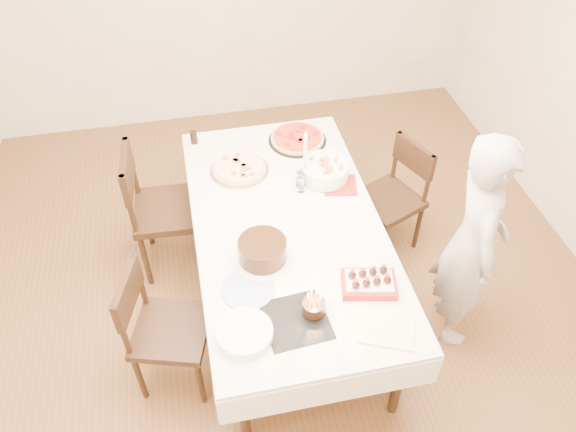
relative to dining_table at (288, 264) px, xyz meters
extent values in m
plane|color=brown|center=(-0.03, -0.08, -0.38)|extent=(5.00, 5.00, 0.00)
cube|color=silver|center=(0.00, 0.00, 0.00)|extent=(1.62, 2.35, 0.75)
imported|color=beige|center=(1.03, -0.41, 0.40)|extent=(0.49, 0.63, 1.55)
cylinder|color=beige|center=(-0.22, 0.56, 0.40)|extent=(0.40, 0.40, 0.04)
cylinder|color=red|center=(0.24, 0.82, 0.40)|extent=(0.42, 0.42, 0.04)
cube|color=#B21E1E|center=(0.41, 0.28, 0.38)|extent=(0.26, 0.26, 0.01)
cylinder|color=white|center=(0.33, 0.39, 0.43)|extent=(0.33, 0.33, 0.10)
cylinder|color=white|center=(0.19, 0.37, 0.58)|extent=(0.11, 0.11, 0.41)
cylinder|color=black|center=(-0.49, 0.95, 0.42)|extent=(0.06, 0.06, 0.10)
cylinder|color=black|center=(-0.20, -0.25, 0.44)|extent=(0.44, 0.44, 0.14)
cube|color=black|center=(-0.11, -0.71, 0.38)|extent=(0.36, 0.36, 0.01)
cylinder|color=#341B0E|center=(0.00, -0.68, 0.45)|extent=(0.12, 0.12, 0.13)
cube|color=beige|center=(0.33, -0.88, 0.38)|extent=(0.34, 0.29, 0.02)
cylinder|color=white|center=(-0.38, -0.76, 0.41)|extent=(0.30, 0.30, 0.06)
cylinder|color=white|center=(-0.32, -0.46, 0.38)|extent=(0.34, 0.34, 0.01)
camera|label=1|loc=(-0.50, -2.39, 2.81)|focal=35.00mm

